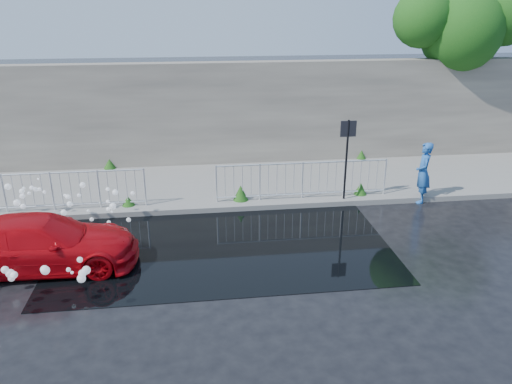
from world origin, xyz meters
TOP-DOWN VIEW (x-y plane):
  - ground at (0.00, 0.00)m, footprint 90.00×90.00m
  - pavement at (0.00, 5.00)m, footprint 30.00×4.00m
  - curb at (0.00, 3.00)m, footprint 30.00×0.25m
  - retaining_wall at (0.00, 7.20)m, footprint 30.00×0.60m
  - puddle at (0.50, 1.00)m, footprint 8.00×5.00m
  - sign_post at (4.20, 3.10)m, footprint 0.45×0.06m
  - tree at (9.66, 7.41)m, footprint 5.20×2.93m
  - railing_left at (-4.00, 3.35)m, footprint 5.05×0.05m
  - railing_right at (3.00, 3.35)m, footprint 5.05×0.05m
  - weeds at (-0.12, 4.40)m, footprint 12.17×3.93m
  - water_spray at (-3.59, 0.91)m, footprint 3.62×5.21m
  - red_car at (-3.49, 0.32)m, footprint 4.12×1.68m
  - person at (6.50, 2.97)m, footprint 0.61×0.76m

SIDE VIEW (x-z plane):
  - ground at x=0.00m, z-range 0.00..0.00m
  - puddle at x=0.50m, z-range 0.00..0.01m
  - pavement at x=0.00m, z-range 0.00..0.15m
  - curb at x=0.00m, z-range 0.00..0.16m
  - weeds at x=-0.12m, z-range 0.11..0.56m
  - red_car at x=-3.49m, z-range 0.00..1.19m
  - water_spray at x=-3.59m, z-range 0.20..1.18m
  - railing_left at x=-4.00m, z-range 0.19..1.29m
  - railing_right at x=3.00m, z-range 0.19..1.29m
  - person at x=6.50m, z-range 0.00..1.80m
  - sign_post at x=4.20m, z-range 0.47..2.97m
  - retaining_wall at x=0.00m, z-range 0.15..3.65m
  - tree at x=9.66m, z-range 1.62..8.00m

